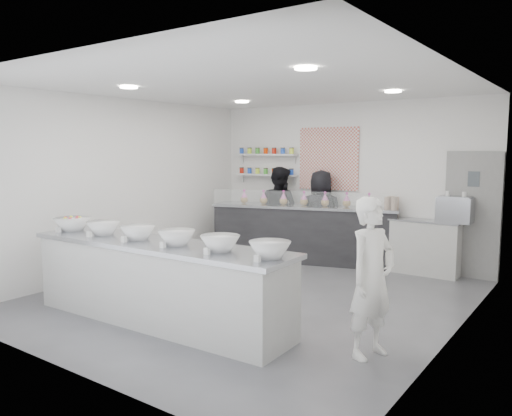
{
  "coord_description": "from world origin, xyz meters",
  "views": [
    {
      "loc": [
        4.1,
        -5.71,
        2.13
      ],
      "look_at": [
        -0.24,
        0.4,
        1.25
      ],
      "focal_mm": 35.0,
      "sensor_mm": 36.0,
      "label": 1
    }
  ],
  "objects": [
    {
      "name": "espresso_ledge",
      "position": [
        1.55,
        2.78,
        0.47
      ],
      "size": [
        1.26,
        0.4,
        0.94
      ],
      "primitive_type": "cube",
      "color": "beige",
      "rests_on": "floor"
    },
    {
      "name": "staff_right",
      "position": [
        -0.33,
        2.67,
        0.87
      ],
      "size": [
        0.99,
        0.82,
        1.74
      ],
      "primitive_type": "imported",
      "rotation": [
        0.0,
        0.0,
        3.5
      ],
      "color": "black",
      "rests_on": "floor"
    },
    {
      "name": "preserve_jars",
      "position": [
        -1.75,
        2.88,
        1.88
      ],
      "size": [
        1.45,
        0.1,
        0.56
      ],
      "primitive_type": null,
      "color": "red",
      "rests_on": "jar_shelf_lower"
    },
    {
      "name": "pattern_panel",
      "position": [
        -0.35,
        2.98,
        1.95
      ],
      "size": [
        1.25,
        0.03,
        1.2
      ],
      "primitive_type": "cube",
      "color": "#C14F3E",
      "rests_on": "back_wall"
    },
    {
      "name": "woman_prep",
      "position": [
        2.19,
        -0.98,
        0.83
      ],
      "size": [
        0.56,
        0.69,
        1.66
      ],
      "primitive_type": "imported",
      "rotation": [
        0.0,
        0.0,
        1.27
      ],
      "color": "white",
      "rests_on": "floor"
    },
    {
      "name": "downlight_0",
      "position": [
        -1.4,
        -1.0,
        2.98
      ],
      "size": [
        0.24,
        0.24,
        0.02
      ],
      "primitive_type": "cylinder",
      "color": "white",
      "rests_on": "ceiling"
    },
    {
      "name": "downlight_2",
      "position": [
        -1.4,
        1.6,
        2.98
      ],
      "size": [
        0.24,
        0.24,
        0.02
      ],
      "primitive_type": "cylinder",
      "color": "white",
      "rests_on": "ceiling"
    },
    {
      "name": "jar_shelf_upper",
      "position": [
        -1.75,
        2.9,
        2.02
      ],
      "size": [
        1.45,
        0.22,
        0.04
      ],
      "primitive_type": "cube",
      "color": "silver",
      "rests_on": "back_wall"
    },
    {
      "name": "back_bar",
      "position": [
        -0.56,
        2.42,
        0.54
      ],
      "size": [
        3.51,
        1.6,
        1.08
      ],
      "primitive_type": "cube",
      "rotation": [
        0.0,
        0.0,
        0.29
      ],
      "color": "black",
      "rests_on": "floor"
    },
    {
      "name": "label_cards",
      "position": [
        -0.37,
        -2.07,
        1.04
      ],
      "size": [
        3.31,
        0.04,
        0.07
      ],
      "primitive_type": null,
      "color": "white",
      "rests_on": "prep_counter"
    },
    {
      "name": "prep_bowls",
      "position": [
        -0.35,
        -1.53,
        1.09
      ],
      "size": [
        3.71,
        0.66,
        0.18
      ],
      "primitive_type": null,
      "rotation": [
        0.0,
        0.0,
        0.03
      ],
      "color": "white",
      "rests_on": "prep_counter"
    },
    {
      "name": "left_wall",
      "position": [
        -2.75,
        0.0,
        1.5
      ],
      "size": [
        0.0,
        6.0,
        6.0
      ],
      "primitive_type": "plane",
      "rotation": [
        1.57,
        0.0,
        1.57
      ],
      "color": "white",
      "rests_on": "floor"
    },
    {
      "name": "prep_counter",
      "position": [
        -0.35,
        -1.53,
        0.5
      ],
      "size": [
        3.71,
        0.95,
        1.0
      ],
      "primitive_type": "cube",
      "rotation": [
        0.0,
        0.0,
        0.03
      ],
      "color": "beige",
      "rests_on": "floor"
    },
    {
      "name": "sneeze_guard",
      "position": [
        -0.48,
        2.13,
        1.22
      ],
      "size": [
        3.29,
        0.99,
        0.29
      ],
      "primitive_type": "cube",
      "rotation": [
        0.0,
        0.0,
        0.29
      ],
      "color": "white",
      "rests_on": "back_bar"
    },
    {
      "name": "downlight_3",
      "position": [
        1.4,
        1.6,
        2.98
      ],
      "size": [
        0.24,
        0.24,
        0.02
      ],
      "primitive_type": "cylinder",
      "color": "white",
      "rests_on": "ceiling"
    },
    {
      "name": "cookie_bags",
      "position": [
        -0.56,
        2.42,
        1.21
      ],
      "size": [
        2.49,
        0.87,
        0.27
      ],
      "primitive_type": null,
      "rotation": [
        0.0,
        0.0,
        0.29
      ],
      "color": "#CF5FB0",
      "rests_on": "back_bar"
    },
    {
      "name": "floor",
      "position": [
        0.0,
        0.0,
        0.0
      ],
      "size": [
        6.0,
        6.0,
        0.0
      ],
      "primitive_type": "plane",
      "color": "#515156",
      "rests_on": "ground"
    },
    {
      "name": "ceiling",
      "position": [
        0.0,
        0.0,
        3.0
      ],
      "size": [
        6.0,
        6.0,
        0.0
      ],
      "primitive_type": "plane",
      "rotation": [
        3.14,
        0.0,
        0.0
      ],
      "color": "white",
      "rests_on": "floor"
    },
    {
      "name": "jar_shelf_lower",
      "position": [
        -1.75,
        2.9,
        1.6
      ],
      "size": [
        1.45,
        0.22,
        0.04
      ],
      "primitive_type": "cube",
      "color": "silver",
      "rests_on": "back_wall"
    },
    {
      "name": "downlight_1",
      "position": [
        1.4,
        -1.0,
        2.98
      ],
      "size": [
        0.24,
        0.24,
        0.02
      ],
      "primitive_type": "cylinder",
      "color": "white",
      "rests_on": "ceiling"
    },
    {
      "name": "back_wall",
      "position": [
        0.0,
        3.0,
        1.5
      ],
      "size": [
        5.5,
        0.0,
        5.5
      ],
      "primitive_type": "plane",
      "rotation": [
        1.57,
        0.0,
        0.0
      ],
      "color": "white",
      "rests_on": "floor"
    },
    {
      "name": "back_door",
      "position": [
        2.3,
        2.97,
        1.05
      ],
      "size": [
        0.88,
        0.04,
        2.1
      ],
      "primitive_type": "cube",
      "color": "gray",
      "rests_on": "floor"
    },
    {
      "name": "cup_stacks",
      "position": [
        1.0,
        2.78,
        1.12
      ],
      "size": [
        0.27,
        0.24,
        0.36
      ],
      "primitive_type": null,
      "color": "tan",
      "rests_on": "espresso_ledge"
    },
    {
      "name": "espresso_machine",
      "position": [
        2.07,
        2.78,
        1.14
      ],
      "size": [
        0.54,
        0.37,
        0.41
      ],
      "primitive_type": "cube",
      "color": "#93969E",
      "rests_on": "espresso_ledge"
    },
    {
      "name": "right_wall",
      "position": [
        2.75,
        0.0,
        1.5
      ],
      "size": [
        0.0,
        6.0,
        6.0
      ],
      "primitive_type": "plane",
      "rotation": [
        1.57,
        0.0,
        -1.57
      ],
      "color": "white",
      "rests_on": "floor"
    },
    {
      "name": "staff_left",
      "position": [
        -1.27,
        2.67,
        0.89
      ],
      "size": [
        0.95,
        0.78,
        1.79
      ],
      "primitive_type": "imported",
      "rotation": [
        0.0,
        0.0,
        3.01
      ],
      "color": "black",
      "rests_on": "floor"
    }
  ]
}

